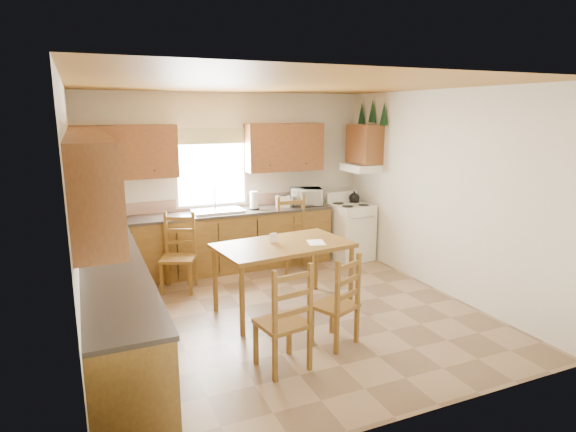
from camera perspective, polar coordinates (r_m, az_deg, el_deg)
name	(u,v)px	position (r m, az deg, el deg)	size (l,w,h in m)	color
floor	(287,314)	(5.97, -0.17, -11.55)	(4.50, 4.50, 0.00)	#876D50
ceiling	(286,85)	(5.47, -0.19, 15.31)	(4.50, 4.50, 0.00)	#976523
wall_left	(75,223)	(5.12, -23.96, -0.75)	(4.50, 4.50, 0.00)	beige
wall_right	(440,192)	(6.76, 17.63, 2.67)	(4.50, 4.50, 0.00)	beige
wall_back	(230,180)	(7.65, -6.90, 4.22)	(4.50, 4.50, 0.00)	beige
wall_front	(407,259)	(3.66, 13.96, -4.92)	(4.50, 4.50, 0.00)	beige
lower_cab_back	(214,243)	(7.45, -8.82, -3.21)	(3.75, 0.60, 0.88)	brown
lower_cab_left	(115,311)	(5.25, -19.77, -10.53)	(0.60, 3.60, 0.88)	brown
counter_back	(213,214)	(7.34, -8.93, 0.25)	(3.75, 0.63, 0.04)	#38312B
counter_left	(112,267)	(5.09, -20.14, -5.75)	(0.63, 3.60, 0.04)	#38312B
backsplash	(208,203)	(7.60, -9.52, 1.48)	(3.75, 0.01, 0.18)	#9C7663
upper_cab_back_left	(126,152)	(7.14, -18.67, 7.18)	(1.41, 0.33, 0.75)	brown
upper_cab_back_right	(284,147)	(7.73, -0.45, 8.16)	(1.25, 0.33, 0.75)	brown
upper_cab_left	(89,172)	(4.89, -22.54, 4.82)	(0.33, 3.60, 0.75)	brown
upper_cab_stove	(364,144)	(7.91, 9.04, 8.43)	(0.33, 0.62, 0.62)	brown
range_hood	(361,168)	(7.92, 8.64, 5.68)	(0.44, 0.62, 0.12)	silver
window_frame	(211,169)	(7.52, -9.07, 5.55)	(1.13, 0.02, 1.18)	silver
window_pane	(211,169)	(7.51, -9.06, 5.54)	(1.05, 0.01, 1.10)	white
window_valance	(211,136)	(7.45, -9.14, 9.35)	(1.19, 0.01, 0.24)	#577B3A
sink_basin	(217,211)	(7.35, -8.38, 0.61)	(0.75, 0.45, 0.04)	silver
pine_decal_a	(384,114)	(7.70, 11.30, 11.82)	(0.22, 0.22, 0.36)	#0F321A
pine_decal_b	(372,111)	(7.97, 9.98, 12.16)	(0.22, 0.22, 0.36)	#0F321A
pine_decal_c	(362,113)	(8.24, 8.72, 11.92)	(0.22, 0.22, 0.36)	#0F321A
stove	(350,232)	(8.06, 7.38, -1.90)	(0.61, 0.63, 0.90)	silver
coffeemaker	(103,208)	(7.09, -21.11, 0.85)	(0.22, 0.27, 0.38)	silver
paper_towel	(254,200)	(7.48, -4.07, 1.85)	(0.12, 0.12, 0.28)	white
toaster	(283,202)	(7.63, -0.62, 1.70)	(0.22, 0.14, 0.18)	silver
microwave	(306,196)	(7.84, 2.15, 2.33)	(0.46, 0.33, 0.27)	silver
dining_table	(283,277)	(5.93, -0.56, -7.26)	(1.59, 0.91, 0.85)	brown
chair_near_left	(282,316)	(4.63, -0.67, -11.76)	(0.44, 0.42, 1.05)	brown
chair_near_right	(335,300)	(5.12, 5.56, -9.83)	(0.41, 0.39, 0.98)	brown
chair_far_left	(178,253)	(6.71, -12.93, -4.33)	(0.44, 0.42, 1.06)	brown
chair_far_right	(295,235)	(7.36, 0.88, -2.28)	(0.47, 0.45, 1.12)	brown
table_paper	(316,242)	(5.86, 3.34, -3.15)	(0.20, 0.26, 0.00)	white
table_card	(273,238)	(5.84, -1.78, -2.61)	(0.09, 0.02, 0.12)	white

